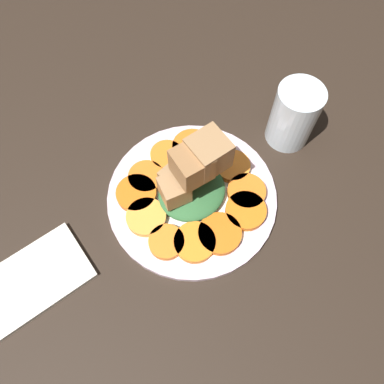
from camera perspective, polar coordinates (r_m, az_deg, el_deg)
name	(u,v)px	position (r cm, az deg, el deg)	size (l,w,h in cm)	color
table_slab	(192,201)	(57.52, 0.00, -1.34)	(120.00, 120.00, 2.00)	black
plate	(192,197)	(56.14, 0.00, -0.70)	(25.29, 25.29, 1.05)	silver
carrot_slice_0	(167,155)	(58.31, -3.85, 5.58)	(5.09, 5.09, 1.17)	orange
carrot_slice_1	(146,177)	(56.72, -7.00, 2.26)	(5.34, 5.34, 1.17)	orange
carrot_slice_2	(136,193)	(55.68, -8.46, -0.22)	(5.97, 5.97, 1.17)	#D76115
carrot_slice_3	(146,217)	(53.96, -6.98, -3.83)	(5.74, 5.74, 1.17)	orange
carrot_slice_4	(167,242)	(52.42, -3.90, -7.61)	(5.03, 5.03, 1.17)	orange
carrot_slice_5	(195,242)	(52.29, 0.42, -7.66)	(5.85, 5.85, 1.17)	orange
carrot_slice_6	(220,234)	(52.84, 4.25, -6.35)	(6.12, 6.12, 1.17)	orange
carrot_slice_7	(246,211)	(54.49, 8.18, -2.87)	(5.91, 5.91, 1.17)	orange
carrot_slice_8	(246,192)	(55.78, 8.30, 0.05)	(5.67, 5.67, 1.17)	orange
carrot_slice_9	(234,169)	(57.37, 6.49, 3.57)	(5.38, 5.38, 1.17)	orange
carrot_slice_10	(210,151)	(58.71, 2.81, 6.32)	(5.28, 5.28, 1.17)	orange
carrot_slice_11	(192,147)	(58.95, 0.07, 6.81)	(6.32, 6.32, 1.17)	orange
center_pile	(191,178)	(51.40, -0.08, 2.12)	(10.16, 9.15, 11.68)	#2D6033
fork	(180,161)	(58.15, -1.90, 4.76)	(17.18, 4.78, 0.40)	silver
water_glass	(294,116)	(59.98, 15.35, 11.05)	(6.98, 6.98, 10.45)	silver
napkin	(31,281)	(56.61, -23.33, -12.36)	(15.52, 9.31, 0.80)	silver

